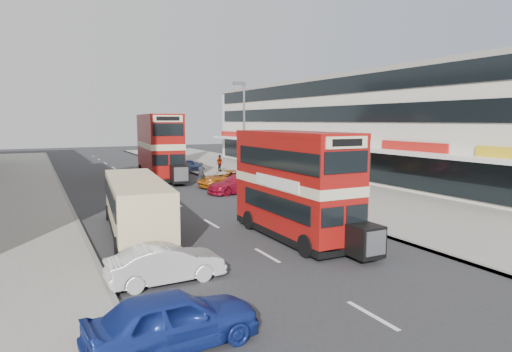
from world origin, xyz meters
TOP-DOWN VIEW (x-y plane):
  - ground at (0.00, 0.00)m, footprint 160.00×160.00m
  - road_surface at (0.00, 20.00)m, footprint 12.00×90.00m
  - pavement_right at (12.00, 20.00)m, footprint 12.00×90.00m
  - kerb_left at (-6.10, 20.00)m, footprint 0.20×90.00m
  - kerb_right at (6.10, 20.00)m, footprint 0.20×90.00m
  - commercial_row at (19.95, 22.00)m, footprint 9.90×46.20m
  - street_lamp at (6.52, 18.00)m, footprint 1.00×0.20m
  - bus_main at (2.33, 3.75)m, footprint 2.31×8.36m
  - bus_second at (2.19, 26.31)m, footprint 3.56×10.33m
  - coach at (-3.81, 7.68)m, footprint 3.16×9.20m
  - car_left_near at (-5.27, -3.23)m, footprint 4.16×1.94m
  - car_left_front at (-4.28, 0.98)m, footprint 3.81×1.41m
  - car_right_a at (5.26, 16.20)m, footprint 4.93×2.52m
  - car_right_b at (5.59, 19.20)m, footprint 4.89×2.51m
  - car_right_c at (5.45, 30.35)m, footprint 4.01×1.63m
  - pedestrian_near at (8.60, 12.61)m, footprint 0.79×0.71m
  - pedestrian_far at (8.80, 28.47)m, footprint 1.03×0.84m
  - cyclist at (3.68, 19.59)m, footprint 0.69×1.71m

SIDE VIEW (x-z plane):
  - ground at x=0.00m, z-range 0.00..0.00m
  - road_surface at x=0.00m, z-range 0.00..0.01m
  - pavement_right at x=12.00m, z-range 0.00..0.15m
  - kerb_left at x=-6.10m, z-range -0.01..0.15m
  - kerb_right at x=6.10m, z-range -0.01..0.15m
  - car_left_front at x=-4.28m, z-range 0.00..1.24m
  - car_right_b at x=5.59m, z-range 0.00..1.32m
  - cyclist at x=3.68m, z-range -0.33..1.68m
  - car_right_c at x=5.45m, z-range 0.00..1.36m
  - car_right_a at x=5.26m, z-range 0.00..1.37m
  - car_left_near at x=-5.27m, z-range 0.00..1.38m
  - pedestrian_far at x=8.80m, z-range 0.15..1.79m
  - pedestrian_near at x=8.60m, z-range 0.15..1.94m
  - coach at x=-3.81m, z-range 0.21..2.60m
  - bus_main at x=2.33m, z-range 0.12..4.72m
  - bus_second at x=2.19m, z-range 0.15..5.73m
  - commercial_row at x=19.95m, z-range 0.05..9.35m
  - street_lamp at x=6.52m, z-range 0.72..8.85m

